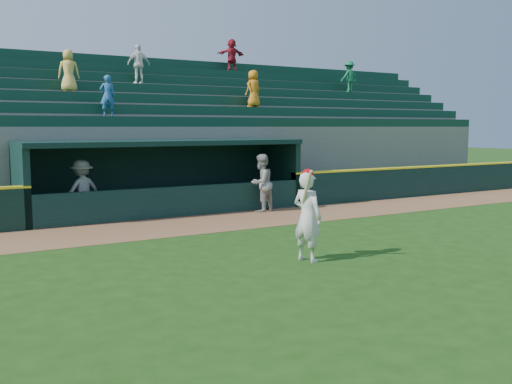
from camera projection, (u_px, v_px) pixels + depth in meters
ground at (292, 256)px, 12.91m from camera, size 120.00×120.00×0.00m
warning_track at (200, 224)px, 17.11m from camera, size 40.00×3.00×0.01m
field_wall_right at (442, 180)px, 24.63m from camera, size 15.50×0.30×1.20m
wall_stripe_right at (442, 166)px, 24.56m from camera, size 15.50×0.32×0.06m
dugout_player_front at (261, 183)px, 19.52m from camera, size 1.18×1.06×1.98m
dugout_player_inside at (82, 190)px, 17.77m from camera, size 1.37×1.03×1.89m
dugout at (162, 172)px, 19.61m from camera, size 9.40×2.80×2.46m
stands at (121, 139)px, 23.40m from camera, size 34.50×6.25×7.07m
batter_at_plate at (307, 215)px, 12.31m from camera, size 0.65×0.89×2.03m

